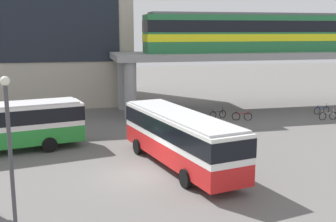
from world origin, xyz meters
TOP-DOWN VIEW (x-y plane):
  - ground_plane at (0.00, 10.00)m, footprint 120.00×120.00m
  - elevated_platform at (15.15, 17.48)m, footprint 29.29×6.95m
  - train at (15.88, 17.48)m, footprint 24.72×2.96m
  - bus_main at (2.62, 0.90)m, footprint 4.91×11.33m
  - bicycle_blue at (19.91, 13.18)m, footprint 1.79×0.27m
  - bicycle_red at (11.33, 12.24)m, footprint 1.70×0.68m
  - bicycle_silver at (18.92, 10.68)m, footprint 1.79×0.11m
  - bicycle_black at (9.50, 13.49)m, footprint 1.74×0.53m
  - bicycle_green at (5.64, 12.10)m, footprint 1.72×0.62m
  - lamp_post at (-5.78, -5.54)m, footprint 0.36×0.36m

SIDE VIEW (x-z plane):
  - ground_plane at x=0.00m, z-range 0.00..0.00m
  - bicycle_blue at x=19.91m, z-range -0.16..0.88m
  - bicycle_red at x=11.33m, z-range -0.16..0.88m
  - bicycle_silver at x=18.92m, z-range -0.16..0.88m
  - bicycle_black at x=9.50m, z-range -0.16..0.88m
  - bicycle_green at x=5.64m, z-range -0.16..0.88m
  - bus_main at x=2.62m, z-range 0.38..3.60m
  - lamp_post at x=-5.78m, z-range 0.57..6.83m
  - elevated_platform at x=15.15m, z-range 2.09..7.84m
  - train at x=15.88m, z-range 5.80..9.64m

